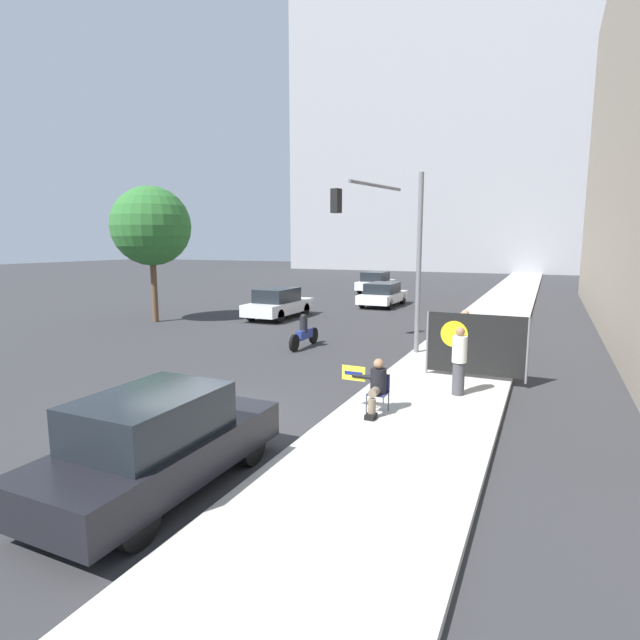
% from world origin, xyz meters
% --- Properties ---
extents(ground_plane, '(160.00, 160.00, 0.00)m').
position_xyz_m(ground_plane, '(0.00, 0.00, 0.00)').
color(ground_plane, '#303033').
extents(sidewalk_curb, '(3.29, 90.00, 0.14)m').
position_xyz_m(sidewalk_curb, '(3.72, 15.00, 0.07)').
color(sidewalk_curb, '#B7B2A8').
rests_on(sidewalk_curb, ground_plane).
extents(building_backdrop_far, '(52.00, 12.00, 40.41)m').
position_xyz_m(building_backdrop_far, '(-2.00, 62.13, 20.20)').
color(building_backdrop_far, '#99999E').
rests_on(building_backdrop_far, ground_plane).
extents(seated_protester, '(0.99, 0.77, 1.16)m').
position_xyz_m(seated_protester, '(2.92, 1.75, 0.75)').
color(seated_protester, '#474C56').
rests_on(seated_protester, sidewalk_curb).
extents(jogger_on_sidewalk, '(0.34, 0.34, 1.62)m').
position_xyz_m(jogger_on_sidewalk, '(4.28, 3.80, 0.96)').
color(jogger_on_sidewalk, '#424247').
rests_on(jogger_on_sidewalk, sidewalk_curb).
extents(pedestrian_behind, '(0.34, 0.34, 1.71)m').
position_xyz_m(pedestrian_behind, '(4.01, 6.32, 1.01)').
color(pedestrian_behind, '#424247').
rests_on(pedestrian_behind, sidewalk_curb).
extents(protest_banner, '(2.61, 0.06, 1.72)m').
position_xyz_m(protest_banner, '(4.42, 5.47, 1.05)').
color(protest_banner, slate).
rests_on(protest_banner, sidewalk_curb).
extents(traffic_light_pole, '(3.44, 3.20, 5.74)m').
position_xyz_m(traffic_light_pole, '(1.05, 8.24, 4.05)').
color(traffic_light_pole, slate).
rests_on(traffic_light_pole, sidewalk_curb).
extents(parked_car_curbside, '(1.74, 4.15, 1.54)m').
position_xyz_m(parked_car_curbside, '(0.92, -2.53, 0.76)').
color(parked_car_curbside, black).
rests_on(parked_car_curbside, ground_plane).
extents(car_on_road_nearest, '(1.76, 4.37, 1.49)m').
position_xyz_m(car_on_road_nearest, '(-6.02, 13.45, 0.74)').
color(car_on_road_nearest, silver).
rests_on(car_on_road_nearest, ground_plane).
extents(car_on_road_midblock, '(1.84, 4.44, 1.38)m').
position_xyz_m(car_on_road_midblock, '(-2.77, 20.20, 0.70)').
color(car_on_road_midblock, white).
rests_on(car_on_road_midblock, ground_plane).
extents(car_on_road_distant, '(1.89, 4.15, 1.54)m').
position_xyz_m(car_on_road_distant, '(-5.77, 27.90, 0.76)').
color(car_on_road_distant, silver).
rests_on(car_on_road_distant, ground_plane).
extents(motorcycle_on_road, '(0.28, 2.15, 1.22)m').
position_xyz_m(motorcycle_on_road, '(-1.73, 7.70, 0.53)').
color(motorcycle_on_road, navy).
rests_on(motorcycle_on_road, ground_plane).
extents(street_tree_near_curb, '(3.62, 3.62, 6.27)m').
position_xyz_m(street_tree_near_curb, '(-10.73, 10.01, 4.45)').
color(street_tree_near_curb, brown).
rests_on(street_tree_near_curb, ground_plane).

